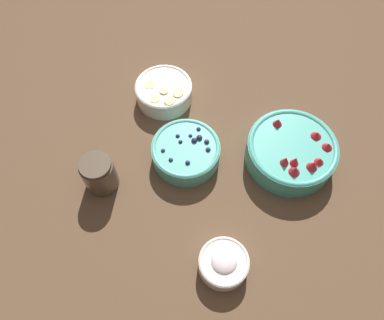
{
  "coord_description": "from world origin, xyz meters",
  "views": [
    {
      "loc": [
        0.3,
        -0.31,
        0.86
      ],
      "look_at": [
        -0.04,
        -0.01,
        0.04
      ],
      "focal_mm": 35.0,
      "sensor_mm": 36.0,
      "label": 1
    }
  ],
  "objects": [
    {
      "name": "bowl_strawberries",
      "position": [
        0.11,
        0.2,
        0.04
      ],
      "size": [
        0.23,
        0.23,
        0.09
      ],
      "color": "#47AD9E",
      "rests_on": "ground_plane"
    },
    {
      "name": "bowl_bananas",
      "position": [
        -0.27,
        0.08,
        0.03
      ],
      "size": [
        0.16,
        0.16,
        0.06
      ],
      "color": "white",
      "rests_on": "ground_plane"
    },
    {
      "name": "bowl_cream",
      "position": [
        0.2,
        -0.12,
        0.03
      ],
      "size": [
        0.11,
        0.11,
        0.06
      ],
      "color": "silver",
      "rests_on": "ground_plane"
    },
    {
      "name": "jar_chocolate",
      "position": [
        -0.16,
        -0.21,
        0.05
      ],
      "size": [
        0.08,
        0.08,
        0.1
      ],
      "color": "brown",
      "rests_on": "ground_plane"
    },
    {
      "name": "ground_plane",
      "position": [
        0.0,
        0.0,
        0.0
      ],
      "size": [
        4.0,
        4.0,
        0.0
      ],
      "primitive_type": "plane",
      "color": "brown"
    },
    {
      "name": "bowl_blueberries",
      "position": [
        -0.08,
        -0.0,
        0.03
      ],
      "size": [
        0.18,
        0.18,
        0.06
      ],
      "color": "#56B7A8",
      "rests_on": "ground_plane"
    }
  ]
}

